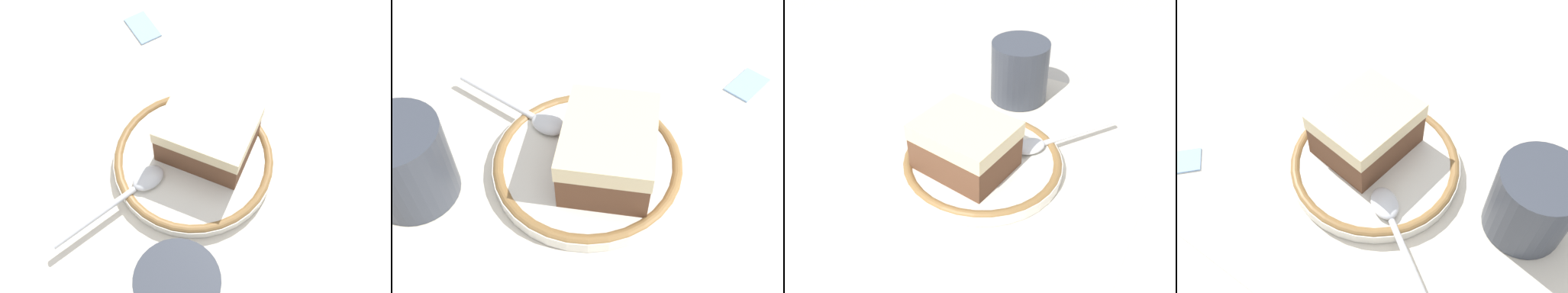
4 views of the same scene
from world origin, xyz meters
The scene contains 6 objects.
ground_plane centered at (0.00, 0.00, 0.00)m, with size 2.40×2.40×0.00m, color #B7B2A8.
placemat centered at (0.00, 0.00, 0.00)m, with size 0.45×0.35×0.00m, color beige.
plate centered at (0.00, 0.00, 0.01)m, with size 0.18×0.18×0.02m.
cake_slice centered at (0.02, -0.01, 0.04)m, with size 0.09×0.11×0.06m.
spoon centered at (-0.06, 0.05, 0.02)m, with size 0.12×0.09×0.01m.
cup centered at (-0.16, -0.03, 0.04)m, with size 0.08×0.08×0.08m.
Camera 3 is at (0.34, 0.18, 0.34)m, focal length 41.22 mm.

